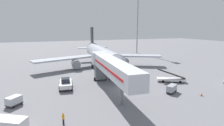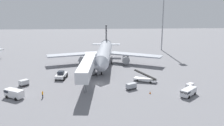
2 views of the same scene
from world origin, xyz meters
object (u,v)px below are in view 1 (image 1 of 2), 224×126
(belt_loader_truck, at_px, (171,79))
(apron_light_mast, at_px, (138,11))
(baggage_cart_rear_right, at_px, (14,101))
(baggage_cart_outer_right, at_px, (172,88))
(service_van_rear_left, at_px, (6,125))
(airplane_at_gate, at_px, (101,55))
(ground_crew_worker_foreground, at_px, (63,118))
(safety_cone_alpha, at_px, (202,94))
(jet_bridge, at_px, (110,67))
(pushback_tug, at_px, (66,84))

(belt_loader_truck, bearing_deg, apron_light_mast, 70.19)
(baggage_cart_rear_right, relative_size, apron_light_mast, 0.09)
(baggage_cart_rear_right, bearing_deg, baggage_cart_outer_right, -9.09)
(service_van_rear_left, bearing_deg, baggage_cart_outer_right, 8.60)
(airplane_at_gate, distance_m, ground_crew_worker_foreground, 34.79)
(apron_light_mast, bearing_deg, baggage_cart_rear_right, -135.73)
(safety_cone_alpha, bearing_deg, baggage_cart_rear_right, 166.12)
(safety_cone_alpha, height_order, apron_light_mast, apron_light_mast)
(belt_loader_truck, relative_size, safety_cone_alpha, 10.42)
(airplane_at_gate, height_order, service_van_rear_left, airplane_at_gate)
(jet_bridge, bearing_deg, ground_crew_worker_foreground, -137.02)
(belt_loader_truck, height_order, ground_crew_worker_foreground, belt_loader_truck)
(service_van_rear_left, distance_m, baggage_cart_outer_right, 28.41)
(ground_crew_worker_foreground, distance_m, safety_cone_alpha, 25.61)
(service_van_rear_left, relative_size, ground_crew_worker_foreground, 2.88)
(service_van_rear_left, xyz_separation_m, apron_light_mast, (49.89, 57.61, 19.81))
(jet_bridge, height_order, baggage_cart_outer_right, jet_bridge)
(jet_bridge, bearing_deg, baggage_cart_rear_right, -178.55)
(ground_crew_worker_foreground, xyz_separation_m, apron_light_mast, (43.21, 57.97, 20.07))
(ground_crew_worker_foreground, bearing_deg, airplane_at_gate, 63.87)
(baggage_cart_rear_right, height_order, safety_cone_alpha, baggage_cart_rear_right)
(belt_loader_truck, height_order, safety_cone_alpha, belt_loader_truck)
(belt_loader_truck, distance_m, apron_light_mast, 54.19)
(apron_light_mast, bearing_deg, jet_bridge, -124.24)
(airplane_at_gate, relative_size, baggage_cart_rear_right, 15.44)
(jet_bridge, bearing_deg, apron_light_mast, 55.76)
(jet_bridge, relative_size, service_van_rear_left, 4.75)
(airplane_at_gate, xyz_separation_m, apron_light_mast, (27.97, 26.89, 16.66))
(baggage_cart_rear_right, relative_size, ground_crew_worker_foreground, 1.56)
(baggage_cart_outer_right, distance_m, apron_light_mast, 61.06)
(airplane_at_gate, height_order, jet_bridge, airplane_at_gate)
(pushback_tug, xyz_separation_m, service_van_rear_left, (-8.89, -14.51, 0.10))
(airplane_at_gate, xyz_separation_m, baggage_cart_outer_right, (6.16, -26.47, -3.46))
(baggage_cart_outer_right, bearing_deg, safety_cone_alpha, -39.98)
(airplane_at_gate, bearing_deg, apron_light_mast, 43.87)
(service_van_rear_left, xyz_separation_m, ground_crew_worker_foreground, (6.68, -0.36, -0.26))
(service_van_rear_left, bearing_deg, apron_light_mast, 49.11)
(pushback_tug, relative_size, baggage_cart_rear_right, 2.05)
(baggage_cart_outer_right, height_order, baggage_cart_rear_right, baggage_cart_rear_right)
(jet_bridge, height_order, ground_crew_worker_foreground, jet_bridge)
(pushback_tug, distance_m, baggage_cart_rear_right, 10.76)
(belt_loader_truck, bearing_deg, airplane_at_gate, 118.17)
(service_van_rear_left, bearing_deg, pushback_tug, 58.51)
(baggage_cart_outer_right, distance_m, ground_crew_worker_foreground, 21.90)
(baggage_cart_rear_right, bearing_deg, airplane_at_gate, 44.76)
(jet_bridge, xyz_separation_m, baggage_cart_outer_right, (11.14, -4.96, -4.33))
(belt_loader_truck, relative_size, baggage_cart_outer_right, 2.26)
(baggage_cart_rear_right, relative_size, safety_cone_alpha, 4.27)
(airplane_at_gate, height_order, pushback_tug, airplane_at_gate)
(baggage_cart_outer_right, bearing_deg, baggage_cart_rear_right, 170.91)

